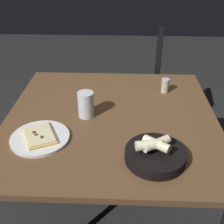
% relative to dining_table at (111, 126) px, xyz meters
% --- Properties ---
extents(ground, '(8.00, 8.00, 0.00)m').
position_rel_dining_table_xyz_m(ground, '(0.00, 0.00, -0.70)').
color(ground, black).
extents(dining_table, '(1.08, 1.08, 0.76)m').
position_rel_dining_table_xyz_m(dining_table, '(0.00, 0.00, 0.00)').
color(dining_table, brown).
rests_on(dining_table, ground).
extents(pizza_plate, '(0.27, 0.27, 0.04)m').
position_rel_dining_table_xyz_m(pizza_plate, '(0.21, -0.32, 0.07)').
color(pizza_plate, silver).
rests_on(pizza_plate, dining_table).
extents(bread_basket, '(0.25, 0.25, 0.11)m').
position_rel_dining_table_xyz_m(bread_basket, '(0.33, 0.19, 0.09)').
color(bread_basket, black).
rests_on(bread_basket, dining_table).
extents(beer_glass, '(0.08, 0.08, 0.13)m').
position_rel_dining_table_xyz_m(beer_glass, '(0.00, -0.13, 0.12)').
color(beer_glass, silver).
rests_on(beer_glass, dining_table).
extents(pepper_shaker, '(0.05, 0.05, 0.08)m').
position_rel_dining_table_xyz_m(pepper_shaker, '(-0.28, 0.31, 0.10)').
color(pepper_shaker, '#BFB299').
rests_on(pepper_shaker, dining_table).
extents(chair_near, '(0.50, 0.50, 0.95)m').
position_rel_dining_table_xyz_m(chair_near, '(-0.86, 0.22, -0.17)').
color(chair_near, '#2B2B2B').
rests_on(chair_near, ground).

